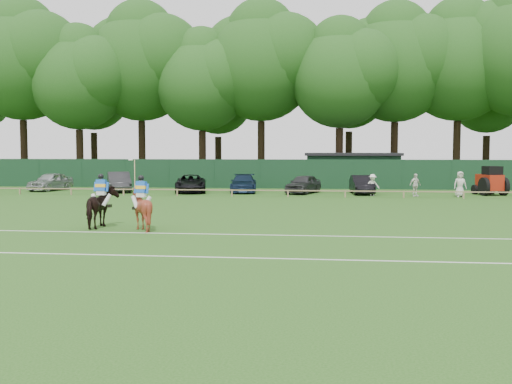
# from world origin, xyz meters

# --- Properties ---
(ground) EXTENTS (160.00, 160.00, 0.00)m
(ground) POSITION_xyz_m (0.00, 0.00, 0.00)
(ground) COLOR #1E4C14
(ground) RESTS_ON ground
(horse_dark) EXTENTS (1.02, 2.13, 1.77)m
(horse_dark) POSITION_xyz_m (-5.82, 0.35, 0.89)
(horse_dark) COLOR black
(horse_dark) RESTS_ON ground
(horse_chestnut) EXTENTS (1.56, 1.72, 1.74)m
(horse_chestnut) POSITION_xyz_m (-3.89, -0.19, 0.87)
(horse_chestnut) COLOR maroon
(horse_chestnut) RESTS_ON ground
(sedan_silver) EXTENTS (2.60, 4.62, 1.49)m
(sedan_silver) POSITION_xyz_m (-18.61, 22.19, 0.74)
(sedan_silver) COLOR #B4B7BA
(sedan_silver) RESTS_ON ground
(sedan_grey) EXTENTS (3.40, 5.05, 1.57)m
(sedan_grey) POSITION_xyz_m (-12.62, 21.56, 0.79)
(sedan_grey) COLOR #2D2E30
(sedan_grey) RESTS_ON ground
(suv_black) EXTENTS (3.24, 5.33, 1.38)m
(suv_black) POSITION_xyz_m (-6.80, 21.48, 0.69)
(suv_black) COLOR black
(suv_black) RESTS_ON ground
(sedan_navy) EXTENTS (2.46, 5.00, 1.40)m
(sedan_navy) POSITION_xyz_m (-2.74, 22.10, 0.70)
(sedan_navy) COLOR #12223B
(sedan_navy) RESTS_ON ground
(hatch_grey) EXTENTS (2.97, 4.54, 1.44)m
(hatch_grey) POSITION_xyz_m (1.94, 21.44, 0.72)
(hatch_grey) COLOR #323335
(hatch_grey) RESTS_ON ground
(estate_black) EXTENTS (1.80, 4.36, 1.41)m
(estate_black) POSITION_xyz_m (6.34, 21.36, 0.70)
(estate_black) COLOR black
(estate_black) RESTS_ON ground
(spectator_left) EXTENTS (1.13, 0.85, 1.56)m
(spectator_left) POSITION_xyz_m (7.00, 19.69, 0.78)
(spectator_left) COLOR white
(spectator_left) RESTS_ON ground
(spectator_mid) EXTENTS (1.02, 0.86, 1.64)m
(spectator_mid) POSITION_xyz_m (9.97, 19.44, 0.82)
(spectator_mid) COLOR silver
(spectator_mid) RESTS_ON ground
(spectator_right) EXTENTS (0.95, 0.68, 1.81)m
(spectator_right) POSITION_xyz_m (13.04, 19.33, 0.90)
(spectator_right) COLOR beige
(spectator_right) RESTS_ON ground
(rider_dark) EXTENTS (0.94, 0.38, 1.41)m
(rider_dark) POSITION_xyz_m (-5.82, 0.34, 1.66)
(rider_dark) COLOR silver
(rider_dark) RESTS_ON ground
(rider_chestnut) EXTENTS (0.94, 0.62, 2.05)m
(rider_chestnut) POSITION_xyz_m (-3.90, -0.20, 1.64)
(rider_chestnut) COLOR silver
(rider_chestnut) RESTS_ON ground
(pitch_lines) EXTENTS (60.00, 5.10, 0.01)m
(pitch_lines) POSITION_xyz_m (0.00, -3.50, 0.01)
(pitch_lines) COLOR silver
(pitch_lines) RESTS_ON ground
(pitch_rail) EXTENTS (62.10, 0.10, 0.50)m
(pitch_rail) POSITION_xyz_m (0.00, 18.00, 0.45)
(pitch_rail) COLOR #997F5B
(pitch_rail) RESTS_ON ground
(perimeter_fence) EXTENTS (92.08, 0.08, 2.50)m
(perimeter_fence) POSITION_xyz_m (0.00, 27.00, 1.25)
(perimeter_fence) COLOR #14351E
(perimeter_fence) RESTS_ON ground
(utility_shed) EXTENTS (8.40, 4.40, 3.04)m
(utility_shed) POSITION_xyz_m (6.00, 30.00, 1.54)
(utility_shed) COLOR #14331E
(utility_shed) RESTS_ON ground
(tree_row) EXTENTS (96.00, 12.00, 21.00)m
(tree_row) POSITION_xyz_m (2.00, 35.00, 0.00)
(tree_row) COLOR #26561C
(tree_row) RESTS_ON ground
(tractor) EXTENTS (2.26, 2.87, 2.13)m
(tractor) POSITION_xyz_m (15.62, 21.37, 1.01)
(tractor) COLOR #A2200F
(tractor) RESTS_ON ground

